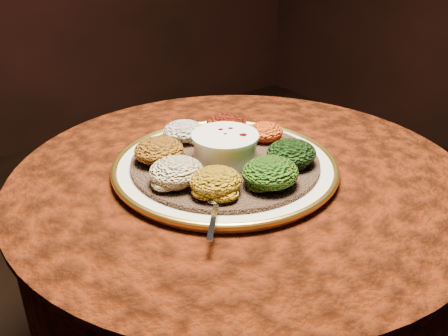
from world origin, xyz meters
TOP-DOWN VIEW (x-y plane):
  - table at (0.00, 0.00)m, footprint 0.96×0.96m
  - platter at (-0.03, 0.02)m, footprint 0.54×0.54m
  - injera at (-0.03, 0.02)m, footprint 0.44×0.44m
  - stew_bowl at (-0.03, 0.02)m, footprint 0.14×0.14m
  - spoon at (-0.15, -0.11)m, footprint 0.11×0.11m
  - portion_ayib at (-0.04, 0.16)m, footprint 0.09×0.09m
  - portion_kitfo at (0.06, 0.13)m, footprint 0.09×0.09m
  - portion_tikil at (0.11, 0.05)m, footprint 0.08×0.08m
  - portion_gomen at (0.07, -0.08)m, footprint 0.10×0.10m
  - portion_mixveg at (-0.02, -0.11)m, footprint 0.11×0.10m
  - portion_kik at (-0.12, -0.07)m, footprint 0.10×0.09m
  - portion_timatim at (-0.16, -0.00)m, footprint 0.10×0.10m
  - portion_shiro at (-0.14, 0.10)m, footprint 0.10×0.10m

SIDE VIEW (x-z plane):
  - table at x=0.00m, z-range 0.19..0.92m
  - platter at x=-0.03m, z-range 0.73..0.76m
  - injera at x=-0.03m, z-range 0.75..0.76m
  - spoon at x=-0.15m, z-range 0.76..0.77m
  - portion_tikil at x=0.11m, z-range 0.76..0.80m
  - portion_ayib at x=-0.04m, z-range 0.76..0.81m
  - portion_kitfo at x=0.06m, z-range 0.76..0.81m
  - portion_kik at x=-0.12m, z-range 0.76..0.81m
  - portion_shiro at x=-0.14m, z-range 0.76..0.81m
  - portion_gomen at x=0.07m, z-range 0.76..0.81m
  - portion_timatim at x=-0.16m, z-range 0.76..0.81m
  - portion_mixveg at x=-0.02m, z-range 0.76..0.81m
  - stew_bowl at x=-0.03m, z-range 0.77..0.82m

